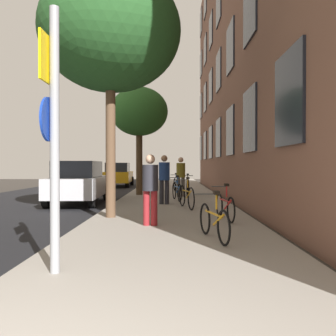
% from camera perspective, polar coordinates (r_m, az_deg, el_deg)
% --- Properties ---
extents(ground_plane, '(41.80, 41.80, 0.00)m').
position_cam_1_polar(ground_plane, '(17.03, -11.31, -4.53)').
color(ground_plane, '#332D28').
extents(road_asphalt, '(7.00, 38.00, 0.01)m').
position_cam_1_polar(road_asphalt, '(17.58, -18.04, -4.37)').
color(road_asphalt, black).
rests_on(road_asphalt, ground).
extents(sidewalk, '(4.20, 38.00, 0.12)m').
position_cam_1_polar(sidewalk, '(16.66, 0.58, -4.43)').
color(sidewalk, gray).
rests_on(sidewalk, ground).
extents(building_facade, '(0.56, 27.00, 14.24)m').
position_cam_1_polar(building_facade, '(17.25, 9.76, 19.61)').
color(building_facade, brown).
rests_on(building_facade, ground).
extents(sign_post, '(0.16, 0.60, 3.37)m').
position_cam_1_polar(sign_post, '(4.82, -17.77, 6.53)').
color(sign_post, gray).
rests_on(sign_post, sidewalk).
extents(traffic_light, '(0.43, 0.24, 3.92)m').
position_cam_1_polar(traffic_light, '(19.89, -4.65, 4.25)').
color(traffic_light, black).
rests_on(traffic_light, sidewalk).
extents(tree_near, '(3.68, 3.68, 6.42)m').
position_cam_1_polar(tree_near, '(10.15, -9.10, 20.48)').
color(tree_near, brown).
rests_on(tree_near, sidewalk).
extents(tree_far, '(2.63, 2.63, 4.93)m').
position_cam_1_polar(tree_far, '(16.73, -4.58, 8.77)').
color(tree_far, '#4C3823').
rests_on(tree_far, sidewalk).
extents(bicycle_0, '(0.51, 1.64, 0.91)m').
position_cam_1_polar(bicycle_0, '(6.71, 7.25, -8.25)').
color(bicycle_0, black).
rests_on(bicycle_0, sidewalk).
extents(bicycle_1, '(0.42, 1.69, 0.91)m').
position_cam_1_polar(bicycle_1, '(9.14, 8.99, -5.89)').
color(bicycle_1, black).
rests_on(bicycle_1, sidewalk).
extents(bicycle_2, '(0.55, 1.73, 0.99)m').
position_cam_1_polar(bicycle_2, '(11.44, 2.94, -4.43)').
color(bicycle_2, black).
rests_on(bicycle_2, sidewalk).
extents(bicycle_3, '(0.48, 1.76, 0.97)m').
position_cam_1_polar(bicycle_3, '(13.82, 1.41, -3.61)').
color(bicycle_3, black).
rests_on(bicycle_3, sidewalk).
extents(bicycle_4, '(0.42, 1.68, 0.98)m').
position_cam_1_polar(bicycle_4, '(16.24, 3.17, -2.98)').
color(bicycle_4, black).
rests_on(bicycle_4, sidewalk).
extents(bicycle_5, '(0.42, 1.68, 0.95)m').
position_cam_1_polar(bicycle_5, '(18.62, 1.21, -2.58)').
color(bicycle_5, black).
rests_on(bicycle_5, sidewalk).
extents(pedestrian_0, '(0.51, 0.51, 1.61)m').
position_cam_1_polar(pedestrian_0, '(8.17, -2.82, -2.68)').
color(pedestrian_0, maroon).
rests_on(pedestrian_0, sidewalk).
extents(pedestrian_1, '(0.42, 0.42, 1.71)m').
position_cam_1_polar(pedestrian_1, '(12.59, -0.60, -1.30)').
color(pedestrian_1, '#26262D').
rests_on(pedestrian_1, sidewalk).
extents(pedestrian_2, '(0.41, 0.41, 1.70)m').
position_cam_1_polar(pedestrian_2, '(15.51, 2.04, -0.98)').
color(pedestrian_2, '#4C4742').
rests_on(pedestrian_2, sidewalk).
extents(car_0, '(1.93, 4.40, 1.62)m').
position_cam_1_polar(car_0, '(14.06, -13.84, -2.16)').
color(car_0, '#B7B7BC').
rests_on(car_0, road_asphalt).
extents(car_1, '(1.88, 4.19, 1.62)m').
position_cam_1_polar(car_1, '(24.79, -7.87, -1.00)').
color(car_1, orange).
rests_on(car_1, road_asphalt).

